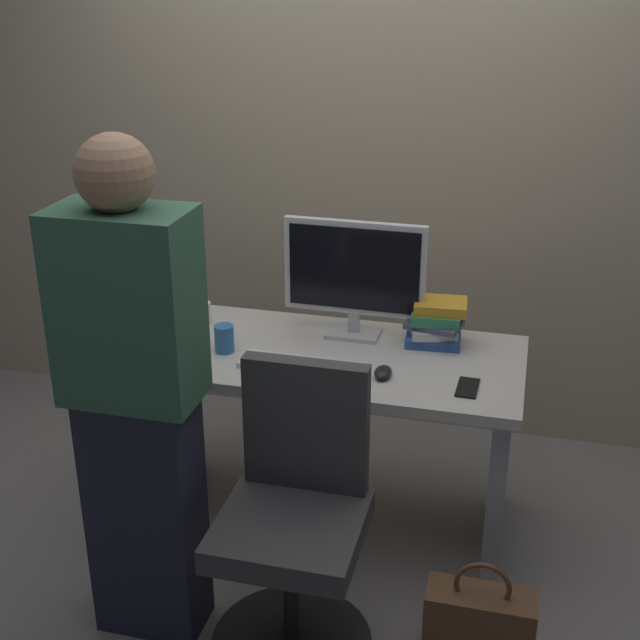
% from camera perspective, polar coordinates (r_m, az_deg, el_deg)
% --- Properties ---
extents(ground_plane, '(9.00, 9.00, 0.00)m').
position_cam_1_polar(ground_plane, '(3.51, 0.21, -12.89)').
color(ground_plane, gray).
extents(wall_back, '(6.40, 0.10, 3.00)m').
position_cam_1_polar(wall_back, '(3.77, 3.70, 14.40)').
color(wall_back, tan).
rests_on(wall_back, ground).
extents(desk, '(1.46, 0.67, 0.72)m').
position_cam_1_polar(desk, '(3.24, 0.22, -5.68)').
color(desk, beige).
rests_on(desk, ground).
extents(office_chair, '(0.52, 0.52, 0.94)m').
position_cam_1_polar(office_chair, '(2.73, -1.67, -13.71)').
color(office_chair, black).
rests_on(office_chair, ground).
extents(person_at_desk, '(0.40, 0.24, 1.64)m').
position_cam_1_polar(person_at_desk, '(2.63, -12.21, -5.22)').
color(person_at_desk, '#262838').
rests_on(person_at_desk, ground).
extents(monitor, '(0.54, 0.14, 0.46)m').
position_cam_1_polar(monitor, '(3.19, 2.32, 3.18)').
color(monitor, silver).
rests_on(monitor, desk).
extents(keyboard, '(0.43, 0.15, 0.02)m').
position_cam_1_polar(keyboard, '(3.02, -1.38, -3.07)').
color(keyboard, white).
rests_on(keyboard, desk).
extents(mouse, '(0.06, 0.10, 0.03)m').
position_cam_1_polar(mouse, '(2.97, 4.23, -3.51)').
color(mouse, black).
rests_on(mouse, desk).
extents(cup_near_keyboard, '(0.07, 0.07, 0.10)m').
position_cam_1_polar(cup_near_keyboard, '(3.15, -6.43, -1.24)').
color(cup_near_keyboard, '#3372B2').
rests_on(cup_near_keyboard, desk).
extents(cup_by_monitor, '(0.08, 0.08, 0.09)m').
position_cam_1_polar(cup_by_monitor, '(3.40, -7.98, 0.44)').
color(cup_by_monitor, white).
rests_on(cup_by_monitor, desk).
extents(book_stack, '(0.23, 0.19, 0.17)m').
position_cam_1_polar(book_stack, '(3.21, 7.77, -0.20)').
color(book_stack, '#3359A5').
rests_on(book_stack, desk).
extents(cell_phone, '(0.07, 0.15, 0.01)m').
position_cam_1_polar(cell_phone, '(2.93, 9.85, -4.49)').
color(cell_phone, black).
rests_on(cell_phone, desk).
extents(handbag, '(0.34, 0.14, 0.38)m').
position_cam_1_polar(handbag, '(2.87, 10.60, -19.47)').
color(handbag, brown).
rests_on(handbag, ground).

